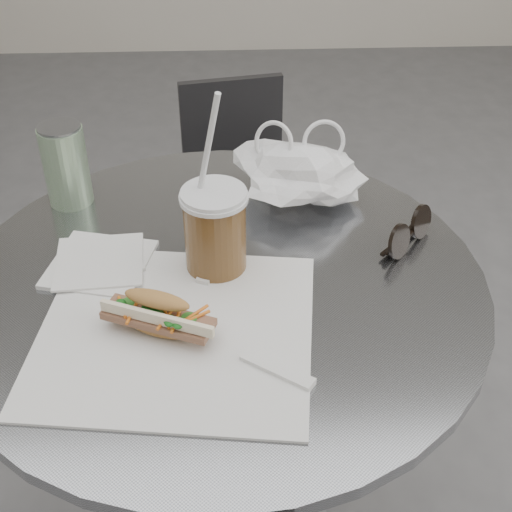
{
  "coord_description": "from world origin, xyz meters",
  "views": [
    {
      "loc": [
        0.02,
        -0.59,
        1.38
      ],
      "look_at": [
        0.05,
        0.19,
        0.79
      ],
      "focal_mm": 50.0,
      "sensor_mm": 36.0,
      "label": 1
    }
  ],
  "objects_px": {
    "iced_coffee": "(215,229)",
    "drink_can": "(66,165)",
    "banh_mi": "(158,315)",
    "sunglasses": "(408,233)",
    "cafe_table": "(226,407)",
    "chair_far": "(242,222)"
  },
  "relations": [
    {
      "from": "banh_mi",
      "to": "sunglasses",
      "type": "relative_size",
      "value": 1.84
    },
    {
      "from": "banh_mi",
      "to": "iced_coffee",
      "type": "relative_size",
      "value": 0.69
    },
    {
      "from": "banh_mi",
      "to": "iced_coffee",
      "type": "height_order",
      "value": "iced_coffee"
    },
    {
      "from": "cafe_table",
      "to": "drink_can",
      "type": "xyz_separation_m",
      "value": [
        -0.25,
        0.22,
        0.34
      ]
    },
    {
      "from": "cafe_table",
      "to": "sunglasses",
      "type": "xyz_separation_m",
      "value": [
        0.28,
        0.07,
        0.29
      ]
    },
    {
      "from": "iced_coffee",
      "to": "drink_can",
      "type": "height_order",
      "value": "iced_coffee"
    },
    {
      "from": "cafe_table",
      "to": "chair_far",
      "type": "distance_m",
      "value": 0.82
    },
    {
      "from": "iced_coffee",
      "to": "drink_can",
      "type": "distance_m",
      "value": 0.31
    },
    {
      "from": "iced_coffee",
      "to": "sunglasses",
      "type": "distance_m",
      "value": 0.3
    },
    {
      "from": "cafe_table",
      "to": "banh_mi",
      "type": "xyz_separation_m",
      "value": [
        -0.08,
        -0.11,
        0.31
      ]
    },
    {
      "from": "sunglasses",
      "to": "iced_coffee",
      "type": "bearing_deg",
      "value": 139.92
    },
    {
      "from": "chair_far",
      "to": "drink_can",
      "type": "distance_m",
      "value": 0.83
    },
    {
      "from": "banh_mi",
      "to": "sunglasses",
      "type": "distance_m",
      "value": 0.41
    },
    {
      "from": "banh_mi",
      "to": "iced_coffee",
      "type": "distance_m",
      "value": 0.16
    },
    {
      "from": "cafe_table",
      "to": "drink_can",
      "type": "distance_m",
      "value": 0.47
    },
    {
      "from": "chair_far",
      "to": "iced_coffee",
      "type": "distance_m",
      "value": 0.92
    },
    {
      "from": "chair_far",
      "to": "iced_coffee",
      "type": "height_order",
      "value": "iced_coffee"
    },
    {
      "from": "iced_coffee",
      "to": "drink_can",
      "type": "xyz_separation_m",
      "value": [
        -0.24,
        0.19,
        0.0
      ]
    },
    {
      "from": "banh_mi",
      "to": "sunglasses",
      "type": "height_order",
      "value": "banh_mi"
    },
    {
      "from": "iced_coffee",
      "to": "drink_can",
      "type": "relative_size",
      "value": 2.03
    },
    {
      "from": "sunglasses",
      "to": "drink_can",
      "type": "xyz_separation_m",
      "value": [
        -0.53,
        0.15,
        0.05
      ]
    },
    {
      "from": "iced_coffee",
      "to": "drink_can",
      "type": "bearing_deg",
      "value": 141.87
    }
  ]
}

